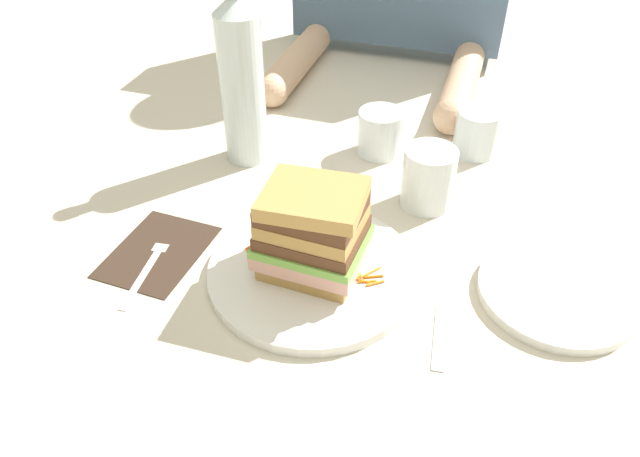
{
  "coord_description": "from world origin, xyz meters",
  "views": [
    {
      "loc": [
        0.2,
        -0.53,
        0.53
      ],
      "look_at": [
        0.02,
        0.04,
        0.06
      ],
      "focal_mm": 33.64,
      "sensor_mm": 36.0,
      "label": 1
    }
  ],
  "objects_px": {
    "empty_tumbler_0": "(477,133)",
    "sandwich": "(313,231)",
    "main_plate": "(313,271)",
    "empty_tumbler_1": "(380,132)",
    "knife": "(442,309)",
    "water_bottle": "(242,79)",
    "side_plate": "(556,292)",
    "juice_glass": "(428,180)",
    "fork": "(151,261)",
    "napkin_dark": "(158,251)"
  },
  "relations": [
    {
      "from": "sandwich",
      "to": "napkin_dark",
      "type": "height_order",
      "value": "sandwich"
    },
    {
      "from": "sandwich",
      "to": "main_plate",
      "type": "bearing_deg",
      "value": 141.43
    },
    {
      "from": "juice_glass",
      "to": "empty_tumbler_1",
      "type": "distance_m",
      "value": 0.16
    },
    {
      "from": "main_plate",
      "to": "empty_tumbler_0",
      "type": "relative_size",
      "value": 3.54
    },
    {
      "from": "sandwich",
      "to": "juice_glass",
      "type": "relative_size",
      "value": 1.47
    },
    {
      "from": "empty_tumbler_0",
      "to": "side_plate",
      "type": "relative_size",
      "value": 0.4
    },
    {
      "from": "main_plate",
      "to": "empty_tumbler_1",
      "type": "distance_m",
      "value": 0.32
    },
    {
      "from": "fork",
      "to": "juice_glass",
      "type": "xyz_separation_m",
      "value": [
        0.32,
        0.24,
        0.04
      ]
    },
    {
      "from": "juice_glass",
      "to": "side_plate",
      "type": "xyz_separation_m",
      "value": [
        0.19,
        -0.14,
        -0.04
      ]
    },
    {
      "from": "main_plate",
      "to": "juice_glass",
      "type": "bearing_deg",
      "value": 61.29
    },
    {
      "from": "fork",
      "to": "knife",
      "type": "relative_size",
      "value": 0.83
    },
    {
      "from": "water_bottle",
      "to": "empty_tumbler_1",
      "type": "xyz_separation_m",
      "value": [
        0.2,
        0.08,
        -0.1
      ]
    },
    {
      "from": "empty_tumbler_0",
      "to": "empty_tumbler_1",
      "type": "distance_m",
      "value": 0.16
    },
    {
      "from": "napkin_dark",
      "to": "empty_tumbler_1",
      "type": "distance_m",
      "value": 0.41
    },
    {
      "from": "main_plate",
      "to": "sandwich",
      "type": "height_order",
      "value": "sandwich"
    },
    {
      "from": "juice_glass",
      "to": "water_bottle",
      "type": "bearing_deg",
      "value": 172.41
    },
    {
      "from": "juice_glass",
      "to": "knife",
      "type": "bearing_deg",
      "value": -74.63
    },
    {
      "from": "sandwich",
      "to": "knife",
      "type": "xyz_separation_m",
      "value": [
        0.17,
        -0.01,
        -0.07
      ]
    },
    {
      "from": "juice_glass",
      "to": "empty_tumbler_0",
      "type": "height_order",
      "value": "juice_glass"
    },
    {
      "from": "water_bottle",
      "to": "empty_tumbler_1",
      "type": "relative_size",
      "value": 4.17
    },
    {
      "from": "knife",
      "to": "juice_glass",
      "type": "xyz_separation_m",
      "value": [
        -0.06,
        0.21,
        0.04
      ]
    },
    {
      "from": "sandwich",
      "to": "empty_tumbler_1",
      "type": "relative_size",
      "value": 1.79
    },
    {
      "from": "fork",
      "to": "empty_tumbler_1",
      "type": "distance_m",
      "value": 0.43
    },
    {
      "from": "napkin_dark",
      "to": "empty_tumbler_1",
      "type": "xyz_separation_m",
      "value": [
        0.22,
        0.34,
        0.04
      ]
    },
    {
      "from": "juice_glass",
      "to": "fork",
      "type": "bearing_deg",
      "value": -142.89
    },
    {
      "from": "main_plate",
      "to": "napkin_dark",
      "type": "xyz_separation_m",
      "value": [
        -0.21,
        -0.02,
        -0.01
      ]
    },
    {
      "from": "fork",
      "to": "empty_tumbler_1",
      "type": "xyz_separation_m",
      "value": [
        0.22,
        0.36,
        0.03
      ]
    },
    {
      "from": "juice_glass",
      "to": "main_plate",
      "type": "bearing_deg",
      "value": -118.71
    },
    {
      "from": "water_bottle",
      "to": "empty_tumbler_1",
      "type": "distance_m",
      "value": 0.24
    },
    {
      "from": "empty_tumbler_1",
      "to": "empty_tumbler_0",
      "type": "bearing_deg",
      "value": 17.26
    },
    {
      "from": "empty_tumbler_0",
      "to": "napkin_dark",
      "type": "bearing_deg",
      "value": -134.13
    },
    {
      "from": "main_plate",
      "to": "side_plate",
      "type": "relative_size",
      "value": 1.4
    },
    {
      "from": "empty_tumbler_1",
      "to": "side_plate",
      "type": "height_order",
      "value": "empty_tumbler_1"
    },
    {
      "from": "main_plate",
      "to": "side_plate",
      "type": "xyz_separation_m",
      "value": [
        0.3,
        0.06,
        -0.0
      ]
    },
    {
      "from": "fork",
      "to": "water_bottle",
      "type": "xyz_separation_m",
      "value": [
        0.02,
        0.28,
        0.13
      ]
    },
    {
      "from": "fork",
      "to": "water_bottle",
      "type": "bearing_deg",
      "value": 86.27
    },
    {
      "from": "main_plate",
      "to": "knife",
      "type": "height_order",
      "value": "main_plate"
    },
    {
      "from": "water_bottle",
      "to": "side_plate",
      "type": "relative_size",
      "value": 1.62
    },
    {
      "from": "juice_glass",
      "to": "empty_tumbler_0",
      "type": "bearing_deg",
      "value": 72.62
    },
    {
      "from": "empty_tumbler_0",
      "to": "sandwich",
      "type": "bearing_deg",
      "value": -113.72
    },
    {
      "from": "main_plate",
      "to": "water_bottle",
      "type": "bearing_deg",
      "value": 128.63
    },
    {
      "from": "main_plate",
      "to": "water_bottle",
      "type": "distance_m",
      "value": 0.33
    },
    {
      "from": "knife",
      "to": "water_bottle",
      "type": "xyz_separation_m",
      "value": [
        -0.36,
        0.25,
        0.14
      ]
    },
    {
      "from": "empty_tumbler_0",
      "to": "side_plate",
      "type": "xyz_separation_m",
      "value": [
        0.14,
        -0.31,
        -0.03
      ]
    },
    {
      "from": "main_plate",
      "to": "fork",
      "type": "height_order",
      "value": "main_plate"
    },
    {
      "from": "empty_tumbler_0",
      "to": "empty_tumbler_1",
      "type": "bearing_deg",
      "value": -162.74
    },
    {
      "from": "empty_tumbler_1",
      "to": "juice_glass",
      "type": "bearing_deg",
      "value": -50.42
    },
    {
      "from": "main_plate",
      "to": "sandwich",
      "type": "relative_size",
      "value": 2.01
    },
    {
      "from": "napkin_dark",
      "to": "sandwich",
      "type": "bearing_deg",
      "value": 5.22
    },
    {
      "from": "napkin_dark",
      "to": "fork",
      "type": "bearing_deg",
      "value": -83.62
    }
  ]
}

